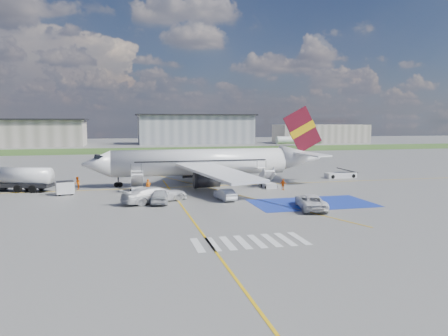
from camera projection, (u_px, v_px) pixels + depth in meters
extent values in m
plane|color=#60605E|center=(221.00, 201.00, 52.37)|extent=(400.00, 400.00, 0.00)
cube|color=#2D4C1E|center=(156.00, 150.00, 144.25)|extent=(400.00, 30.00, 0.01)
cube|color=gold|center=(202.00, 186.00, 63.98)|extent=(120.00, 0.20, 0.01)
cube|color=gold|center=(193.00, 221.00, 41.55)|extent=(0.20, 60.00, 0.01)
cube|color=gold|center=(202.00, 186.00, 63.98)|extent=(20.71, 56.45, 0.01)
cube|color=navy|center=(312.00, 203.00, 50.81)|extent=(14.00, 8.00, 0.01)
cube|color=silver|center=(198.00, 245.00, 33.58)|extent=(0.60, 4.00, 0.01)
cube|color=silver|center=(213.00, 244.00, 33.85)|extent=(0.60, 4.00, 0.01)
cube|color=silver|center=(228.00, 243.00, 34.13)|extent=(0.60, 4.00, 0.01)
cube|color=silver|center=(242.00, 242.00, 34.41)|extent=(0.60, 4.00, 0.01)
cube|color=silver|center=(257.00, 241.00, 34.69)|extent=(0.60, 4.00, 0.01)
cube|color=silver|center=(271.00, 240.00, 34.96)|extent=(0.60, 4.00, 0.01)
cube|color=silver|center=(285.00, 239.00, 35.24)|extent=(0.60, 4.00, 0.01)
cube|color=silver|center=(299.00, 238.00, 35.52)|extent=(0.60, 4.00, 0.01)
cube|color=gray|center=(2.00, 133.00, 164.87)|extent=(60.00, 22.00, 10.00)
cube|color=gray|center=(195.00, 130.00, 186.91)|extent=(48.00, 18.00, 12.00)
cube|color=gray|center=(321.00, 134.00, 193.05)|extent=(40.00, 16.00, 8.00)
cylinder|color=silver|center=(200.00, 162.00, 65.55)|extent=(26.00, 3.90, 3.90)
cone|color=silver|center=(96.00, 164.00, 62.09)|extent=(4.00, 3.90, 3.90)
cube|color=black|center=(100.00, 157.00, 62.11)|extent=(1.67, 1.90, 0.82)
cone|color=silver|center=(300.00, 157.00, 69.25)|extent=(6.50, 3.90, 3.90)
cube|color=silver|center=(219.00, 172.00, 57.62)|extent=(9.86, 15.95, 1.40)
cube|color=silver|center=(197.00, 161.00, 74.06)|extent=(9.86, 15.95, 1.40)
cylinder|color=#38383A|center=(207.00, 180.00, 60.35)|extent=(3.40, 2.10, 2.10)
cylinder|color=#38383A|center=(194.00, 171.00, 71.18)|extent=(3.40, 2.10, 2.10)
cube|color=#570F1B|center=(303.00, 130.00, 68.85)|extent=(6.62, 0.30, 7.45)
cube|color=gold|center=(303.00, 130.00, 68.85)|extent=(4.36, 0.40, 3.08)
cube|color=silver|center=(312.00, 154.00, 66.21)|extent=(4.73, 5.95, 0.49)
cube|color=silver|center=(296.00, 152.00, 72.40)|extent=(4.73, 5.95, 0.49)
cube|color=black|center=(202.00, 161.00, 63.62)|extent=(19.50, 0.04, 0.18)
cube|color=black|center=(198.00, 159.00, 67.41)|extent=(19.50, 0.04, 0.18)
cube|color=silver|center=(137.00, 181.00, 59.55)|extent=(1.40, 3.73, 2.32)
cube|color=silver|center=(136.00, 171.00, 61.28)|extent=(1.40, 1.00, 0.12)
cylinder|color=black|center=(131.00, 168.00, 61.06)|extent=(0.06, 0.06, 1.10)
cylinder|color=black|center=(141.00, 167.00, 61.38)|extent=(0.06, 0.06, 1.10)
cube|color=silver|center=(138.00, 190.00, 58.12)|extent=(1.60, 2.40, 0.70)
cube|color=silver|center=(266.00, 177.00, 63.82)|extent=(1.40, 3.73, 2.32)
cube|color=silver|center=(261.00, 168.00, 65.55)|extent=(1.40, 1.00, 0.12)
cylinder|color=black|center=(257.00, 165.00, 65.33)|extent=(0.06, 0.06, 1.10)
cylinder|color=black|center=(266.00, 164.00, 65.65)|extent=(0.06, 0.06, 1.10)
cube|color=silver|center=(269.00, 186.00, 62.39)|extent=(1.60, 2.40, 0.70)
cylinder|color=silver|center=(26.00, 176.00, 59.21)|extent=(7.46, 4.60, 2.39)
cube|color=black|center=(26.00, 185.00, 59.34)|extent=(7.46, 4.60, 0.52)
cube|color=silver|center=(65.00, 188.00, 56.39)|extent=(2.44, 1.78, 1.54)
cube|color=black|center=(65.00, 181.00, 56.30)|extent=(2.31, 1.65, 0.13)
cube|color=silver|center=(340.00, 175.00, 73.77)|extent=(5.37, 2.08, 0.88)
cube|color=black|center=(347.00, 170.00, 74.08)|extent=(3.51, 1.53, 0.98)
imported|color=#A9ABB0|center=(160.00, 196.00, 50.64)|extent=(2.76, 5.27, 1.71)
imported|color=silver|center=(225.00, 194.00, 52.82)|extent=(2.12, 4.41, 1.39)
imported|color=silver|center=(311.00, 199.00, 47.69)|extent=(3.89, 6.11, 2.12)
imported|color=silver|center=(155.00, 192.00, 51.39)|extent=(6.76, 5.11, 2.46)
imported|color=#E1600B|center=(148.00, 186.00, 57.84)|extent=(0.73, 0.52, 1.87)
imported|color=orange|center=(77.00, 183.00, 60.86)|extent=(0.87, 1.02, 1.82)
imported|color=#DB5D0B|center=(283.00, 184.00, 60.47)|extent=(0.89, 0.94, 1.56)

